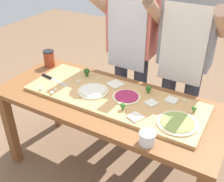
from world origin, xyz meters
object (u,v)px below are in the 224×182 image
pizza_slice_center (172,100)px  cheese_crumble_e (52,93)px  broccoli_floret_front_mid (87,72)px  chefs_knife (51,78)px  broccoli_floret_front_left (194,109)px  flour_cup (147,139)px  broccoli_floret_back_right (148,89)px  cheese_crumble_b (98,78)px  cheese_crumble_f (41,89)px  pizza_whole_pesto_green (177,123)px  cook_left (132,42)px  prep_table (108,110)px  cheese_crumble_a (78,82)px  sauce_jar (49,59)px  pizza_slice_near_left (151,103)px  pizza_whole_beet_magenta (127,97)px  broccoli_floret_center_left (123,106)px  pizza_slice_far_left (115,84)px  cheese_crumble_c (184,101)px  cook_right (185,53)px  cheese_crumble_d (55,90)px  pizza_whole_white_garlic (93,91)px  pizza_slice_far_right (135,117)px

pizza_slice_center → cheese_crumble_e: (-0.80, -0.36, 0.00)m
broccoli_floret_front_mid → pizza_slice_center: bearing=-0.5°
chefs_knife → broccoli_floret_front_left: 1.14m
broccoli_floret_front_mid → flour_cup: size_ratio=0.72×
pizza_slice_center → broccoli_floret_back_right: broccoli_floret_back_right is taller
cheese_crumble_b → cheese_crumble_f: size_ratio=0.60×
pizza_slice_center → pizza_whole_pesto_green: bearing=-62.9°
cook_left → prep_table: bearing=-81.3°
broccoli_floret_back_right → broccoli_floret_front_left: broccoli_floret_back_right is taller
pizza_slice_center → flour_cup: (0.01, -0.46, 0.00)m
cheese_crumble_a → pizza_whole_pesto_green: bearing=-7.2°
pizza_slice_center → sauce_jar: size_ratio=0.54×
flour_cup → cook_left: (-0.52, 0.84, 0.21)m
flour_cup → cheese_crumble_e: bearing=172.3°
cheese_crumble_f → pizza_slice_near_left: bearing=17.2°
pizza_whole_beet_magenta → cook_left: bearing=113.3°
broccoli_floret_center_left → pizza_slice_center: bearing=47.1°
cheese_crumble_b → broccoli_floret_front_mid: bearing=-177.8°
pizza_slice_center → pizza_slice_far_left: bearing=-179.8°
pizza_whole_pesto_green → cheese_crumble_e: cheese_crumble_e is taller
prep_table → pizza_slice_far_left: bearing=100.3°
pizza_slice_near_left → broccoli_floret_front_left: bearing=9.9°
cheese_crumble_c → cook_right: 0.42m
cheese_crumble_d → pizza_whole_white_garlic: bearing=27.9°
pizza_whole_white_garlic → cheese_crumble_f: cheese_crumble_f is taller
chefs_knife → pizza_slice_far_right: bearing=-8.9°
cheese_crumble_d → cook_right: (0.76, 0.68, 0.21)m
pizza_whole_beet_magenta → pizza_slice_near_left: (0.19, 0.02, -0.00)m
broccoli_floret_front_mid → cheese_crumble_d: size_ratio=3.93×
cheese_crumble_d → broccoli_floret_front_mid: bearing=77.3°
pizza_slice_far_left → pizza_slice_near_left: (0.35, -0.10, 0.00)m
pizza_slice_far_right → pizza_slice_center: 0.34m
broccoli_floret_center_left → cheese_crumble_c: bearing=42.4°
pizza_whole_pesto_green → pizza_slice_near_left: size_ratio=3.43×
pizza_slice_near_left → broccoli_floret_front_mid: 0.63m
pizza_slice_near_left → pizza_whole_beet_magenta: bearing=-175.1°
pizza_slice_center → pizza_slice_far_left: size_ratio=0.77×
cheese_crumble_a → cheese_crumble_d: size_ratio=1.09×
pizza_slice_near_left → cheese_crumble_d: bearing=-163.6°
cheese_crumble_c → sauce_jar: (-1.24, 0.00, 0.04)m
prep_table → pizza_slice_far_right: bearing=-24.8°
pizza_slice_far_left → cheese_crumble_d: bearing=-138.3°
cheese_crumble_b → flour_cup: bearing=-36.5°
flour_cup → pizza_whole_pesto_green: bearing=65.9°
pizza_slice_far_left → cheese_crumble_f: cheese_crumble_f is taller
cheese_crumble_b → sauce_jar: bearing=177.4°
broccoli_floret_front_left → cook_left: (-0.68, 0.43, 0.19)m
cheese_crumble_e → flour_cup: (0.81, -0.11, -0.00)m
pizza_slice_far_left → cheese_crumble_f: bearing=-141.9°
pizza_slice_center → broccoli_floret_center_left: (-0.25, -0.27, 0.03)m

